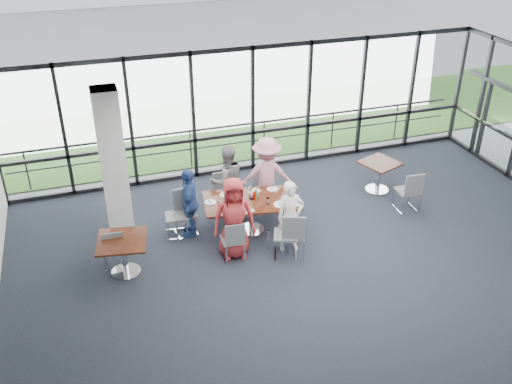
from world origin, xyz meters
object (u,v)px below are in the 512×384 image
object	(u,v)px
chair_main_fr	(265,190)
chair_spare_lb	(185,214)
chair_spare_la	(113,247)
diner_end	(190,202)
main_table	(252,205)
chair_main_nr	(286,235)
chair_main_fl	(223,193)
chair_spare_r	(407,191)
chair_main_end	(176,216)
structural_column	(113,164)
diner_far_right	(267,175)
side_table_right	(379,167)
diner_near_left	(234,218)
chair_main_nl	(232,240)
side_table_left	(122,245)
diner_near_right	(290,217)
diner_far_left	(227,181)

from	to	relation	value
chair_main_fr	chair_spare_lb	bearing A→B (deg)	29.83
chair_spare_la	chair_spare_lb	size ratio (longest dim) A/B	0.88
diner_end	main_table	bearing A→B (deg)	98.89
chair_main_nr	chair_main_fl	xyz separation A→B (m)	(-0.72, 2.13, -0.07)
chair_spare_r	chair_main_end	bearing A→B (deg)	176.45
structural_column	main_table	size ratio (longest dim) A/B	1.50
chair_main_nr	chair_spare_lb	world-z (taller)	chair_main_nr
chair_spare_la	chair_spare_r	xyz separation A→B (m)	(6.53, 0.10, 0.06)
diner_far_right	chair_spare_r	world-z (taller)	diner_far_right
side_table_right	chair_spare_lb	size ratio (longest dim) A/B	1.07
chair_spare_r	diner_near_left	bearing A→B (deg)	-170.53
chair_spare_la	main_table	bearing A→B (deg)	10.55
diner_near_left	chair_spare_lb	bearing A→B (deg)	131.90
main_table	chair_main_nl	xyz separation A→B (m)	(-0.67, -0.83, -0.21)
structural_column	side_table_right	world-z (taller)	structural_column
side_table_left	diner_near_right	size ratio (longest dim) A/B	0.70
structural_column	main_table	world-z (taller)	structural_column
structural_column	diner_far_right	world-z (taller)	structural_column
side_table_left	chair_main_fl	world-z (taller)	chair_main_fl
diner_far_right	chair_main_end	bearing A→B (deg)	24.95
side_table_left	chair_main_nr	distance (m)	3.16
diner_near_right	diner_far_left	distance (m)	1.91
structural_column	side_table_left	size ratio (longest dim) A/B	3.03
side_table_right	chair_spare_r	distance (m)	1.03
side_table_right	chair_spare_la	xyz separation A→B (m)	(-6.36, -1.10, -0.20)
diner_near_left	structural_column	bearing A→B (deg)	149.00
diner_near_left	chair_spare_lb	distance (m)	1.38
side_table_right	diner_near_right	world-z (taller)	diner_near_right
side_table_left	side_table_right	distance (m)	6.35
main_table	diner_near_right	world-z (taller)	diner_near_right
side_table_left	main_table	bearing A→B (deg)	13.55
diner_far_right	chair_main_nl	bearing A→B (deg)	65.46
chair_main_end	chair_spare_lb	bearing A→B (deg)	101.00
diner_near_left	chair_main_nr	distance (m)	1.09
diner_far_left	chair_spare_r	size ratio (longest dim) A/B	1.73
diner_end	chair_spare_r	distance (m)	4.90
chair_spare_r	structural_column	bearing A→B (deg)	172.93
diner_near_left	diner_end	bearing A→B (deg)	129.64
diner_far_left	chair_main_nr	bearing A→B (deg)	104.74
side_table_left	diner_near_left	distance (m)	2.17
diner_near_left	diner_far_right	bearing A→B (deg)	57.52
structural_column	side_table_right	bearing A→B (deg)	-0.91
structural_column	diner_near_right	size ratio (longest dim) A/B	2.12
diner_near_left	chair_main_end	xyz separation A→B (m)	(-0.95, 1.07, -0.40)
diner_far_right	chair_spare_r	bearing A→B (deg)	176.98
chair_main_nr	chair_spare_la	world-z (taller)	chair_main_nr
chair_spare_lb	side_table_right	bearing A→B (deg)	178.27
side_table_right	chair_main_nl	bearing A→B (deg)	-159.09
diner_far_left	chair_main_nl	xyz separation A→B (m)	(-0.38, -1.67, -0.40)
chair_spare_la	chair_main_fr	bearing A→B (deg)	23.37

